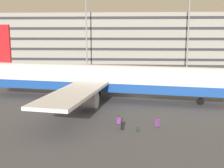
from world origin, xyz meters
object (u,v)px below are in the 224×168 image
suitcase_purple (157,123)px  suitcase_small (119,121)px  backpack_black (138,129)px  suitcase_red (122,125)px  airliner (101,79)px

suitcase_purple → suitcase_small: bearing=171.1°
suitcase_small → backpack_black: 2.81m
suitcase_small → suitcase_red: size_ratio=0.91×
suitcase_purple → suitcase_red: bearing=-164.9°
airliner → suitcase_purple: bearing=-59.7°
suitcase_small → backpack_black: bearing=-45.1°
airliner → backpack_black: bearing=-69.6°
suitcase_purple → suitcase_red: (-3.58, -0.97, -0.00)m
airliner → suitcase_purple: (6.88, -11.79, -2.49)m
suitcase_red → suitcase_small: bearing=104.0°
suitcase_red → backpack_black: 1.64m
suitcase_small → suitcase_purple: (3.97, -0.62, 0.06)m
suitcase_purple → backpack_black: bearing=-145.8°
suitcase_small → suitcase_red: (0.40, -1.59, 0.05)m
airliner → suitcase_red: airliner is taller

